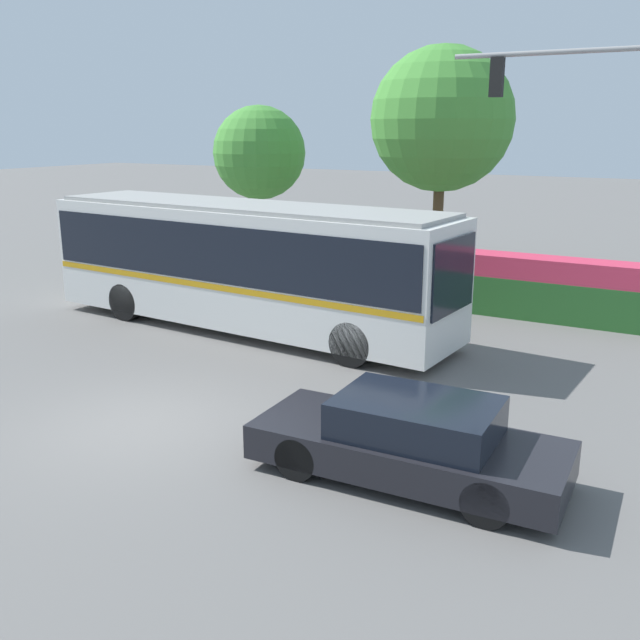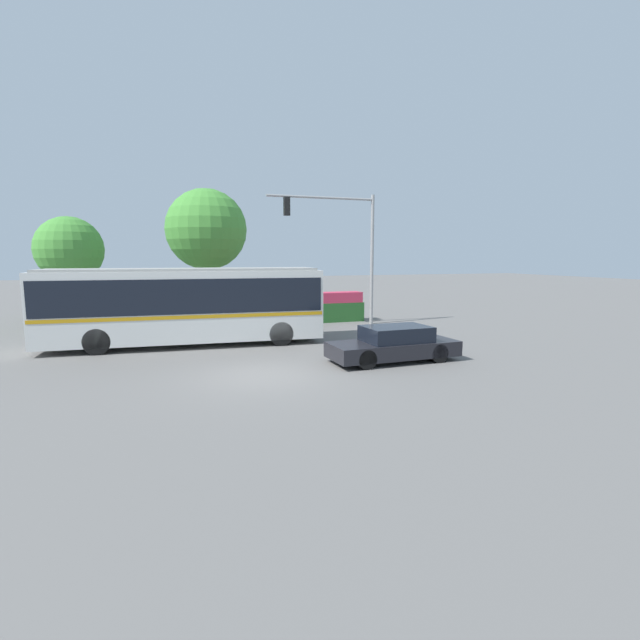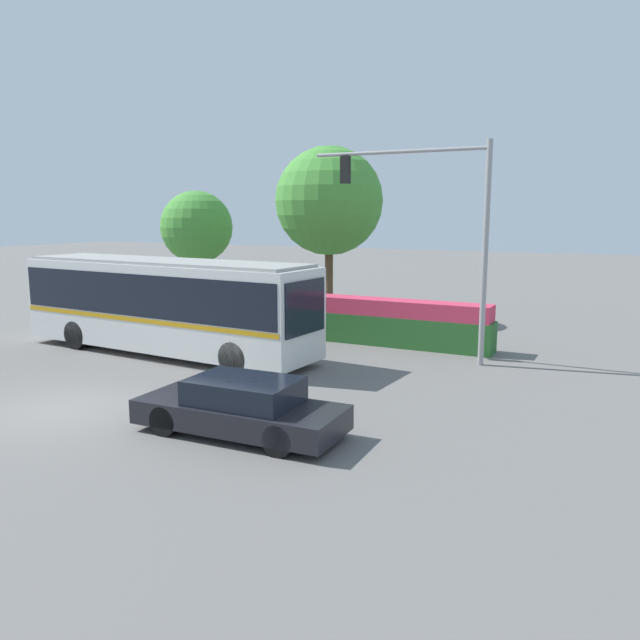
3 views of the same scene
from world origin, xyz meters
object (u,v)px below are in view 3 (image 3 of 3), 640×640
Objects in this scene: street_tree_left at (197,227)px; traffic_light_pole at (440,216)px; sedan_foreground at (241,408)px; city_bus at (165,301)px; street_tree_centre at (329,201)px.

traffic_light_pole is at bearing -22.45° from street_tree_left.
street_tree_left reaches higher than sedan_foreground.
street_tree_left is at bearing 125.63° from city_bus.
traffic_light_pole reaches higher than city_bus.
traffic_light_pole is (1.76, 8.62, 4.02)m from sedan_foreground.
city_bus is 2.45× the size of sedan_foreground.
street_tree_left is at bearing 179.50° from street_tree_centre.
street_tree_centre is (-4.91, 14.34, 4.64)m from sedan_foreground.
traffic_light_pole is (8.47, 3.15, 2.80)m from city_bus.
street_tree_centre is at bearing -72.90° from sedan_foreground.
sedan_foreground is at bearing -49.64° from street_tree_left.
traffic_light_pole is 0.90× the size of street_tree_centre.
city_bus is 1.64× the size of traffic_light_pole.
sedan_foreground is 9.68m from traffic_light_pole.
traffic_light_pole is 15.16m from street_tree_left.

